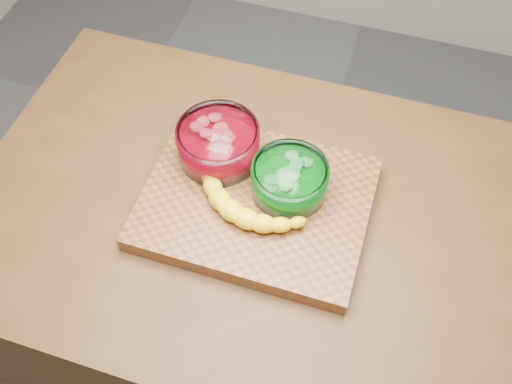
% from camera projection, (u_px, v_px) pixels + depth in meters
% --- Properties ---
extents(ground, '(3.50, 3.50, 0.00)m').
position_uv_depth(ground, '(256.00, 353.00, 1.92)').
color(ground, '#545458').
rests_on(ground, ground).
extents(counter, '(1.20, 0.80, 0.90)m').
position_uv_depth(counter, '(256.00, 298.00, 1.54)').
color(counter, '#4A2F16').
rests_on(counter, ground).
extents(cutting_board, '(0.45, 0.35, 0.04)m').
position_uv_depth(cutting_board, '(256.00, 203.00, 1.16)').
color(cutting_board, brown).
rests_on(cutting_board, counter).
extents(bowl_red, '(0.17, 0.17, 0.08)m').
position_uv_depth(bowl_red, '(219.00, 144.00, 1.17)').
color(bowl_red, white).
rests_on(bowl_red, cutting_board).
extents(bowl_green, '(0.15, 0.15, 0.07)m').
position_uv_depth(bowl_green, '(290.00, 180.00, 1.12)').
color(bowl_green, white).
rests_on(bowl_green, cutting_board).
extents(banana, '(0.27, 0.18, 0.04)m').
position_uv_depth(banana, '(251.00, 195.00, 1.12)').
color(banana, yellow).
rests_on(banana, cutting_board).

